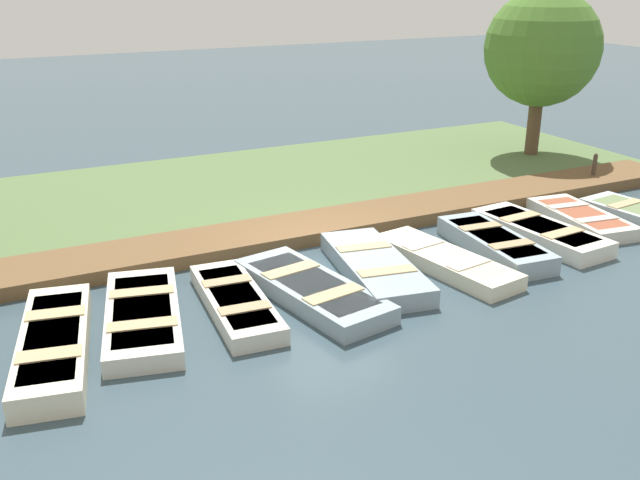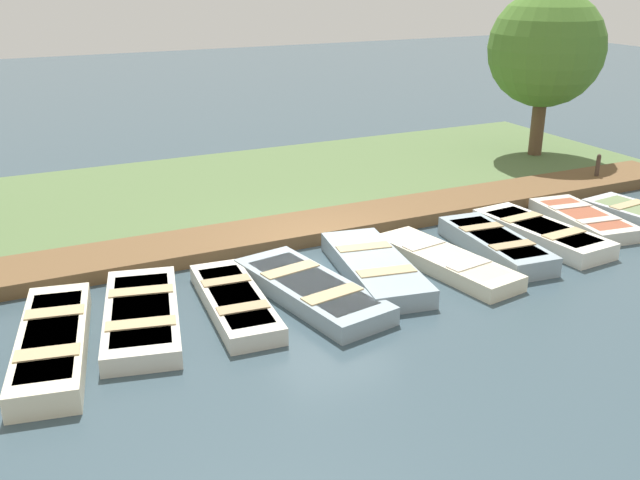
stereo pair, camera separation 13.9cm
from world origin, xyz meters
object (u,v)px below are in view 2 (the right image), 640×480
Objects in this scene: park_tree_left at (546,49)px; mooring_post_far at (597,170)px; rowboat_2 at (53,343)px; rowboat_7 at (445,261)px; rowboat_5 at (311,289)px; rowboat_6 at (374,267)px; rowboat_10 at (583,219)px; rowboat_4 at (235,301)px; rowboat_9 at (541,233)px; rowboat_3 at (142,315)px; rowboat_8 at (495,244)px.

mooring_post_far is at bearing -10.29° from park_tree_left.
rowboat_2 is 1.07× the size of rowboat_7.
mooring_post_far is at bearing 96.59° from rowboat_5.
rowboat_5 reaches higher than rowboat_7.
rowboat_10 is at bearing 103.82° from rowboat_6.
park_tree_left is at bearing 109.75° from rowboat_5.
park_tree_left is (-5.41, 3.30, 3.21)m from rowboat_10.
park_tree_left is at bearing 119.32° from rowboat_7.
park_tree_left is (-6.27, 15.22, 3.16)m from rowboat_2.
rowboat_5 reaches higher than rowboat_4.
rowboat_7 is at bearing 93.51° from rowboat_4.
rowboat_7 is (0.29, 1.47, -0.03)m from rowboat_6.
rowboat_9 reaches higher than rowboat_4.
rowboat_10 is at bearing -50.02° from mooring_post_far.
rowboat_6 reaches higher than rowboat_9.
rowboat_2 is at bearing -78.38° from rowboat_10.
rowboat_4 is at bearing -75.88° from mooring_post_far.
rowboat_3 is 0.99× the size of rowboat_6.
rowboat_4 is 3.51× the size of mooring_post_far.
rowboat_2 is 1.12× the size of rowboat_9.
rowboat_8 reaches higher than rowboat_4.
park_tree_left reaches higher than rowboat_4.
rowboat_7 reaches higher than rowboat_10.
rowboat_3 is at bearing 117.09° from rowboat_2.
rowboat_5 is at bearing 96.29° from rowboat_3.
rowboat_9 is 1.62m from rowboat_10.
rowboat_6 is (-0.45, 6.05, -0.02)m from rowboat_2.
rowboat_10 is at bearing 90.02° from rowboat_7.
rowboat_9 is at bearing 88.43° from rowboat_7.
mooring_post_far is (-2.73, 13.18, 0.29)m from rowboat_3.
rowboat_5 is 1.05× the size of rowboat_7.
park_tree_left reaches higher than rowboat_9.
mooring_post_far is at bearing 114.43° from rowboat_3.
park_tree_left reaches higher than rowboat_2.
rowboat_6 is at bearing -86.55° from rowboat_8.
rowboat_2 reaches higher than rowboat_8.
rowboat_4 is at bearing -106.57° from rowboat_5.
rowboat_8 is (-0.28, 4.44, 0.03)m from rowboat_5.
rowboat_6 is at bearing -110.46° from rowboat_7.
rowboat_8 reaches higher than rowboat_5.
rowboat_2 is 11.96m from rowboat_10.
rowboat_3 is 4.56m from rowboat_6.
rowboat_8 is (0.06, 7.46, 0.04)m from rowboat_3.
rowboat_7 is at bearing -51.58° from park_tree_left.
rowboat_8 is at bearing 102.25° from rowboat_3.
rowboat_4 is at bearing -78.54° from rowboat_10.
rowboat_10 is 3.16× the size of mooring_post_far.
rowboat_6 is 1.07× the size of rowboat_9.
mooring_post_far reaches higher than rowboat_2.
rowboat_7 is at bearing 88.43° from rowboat_6.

